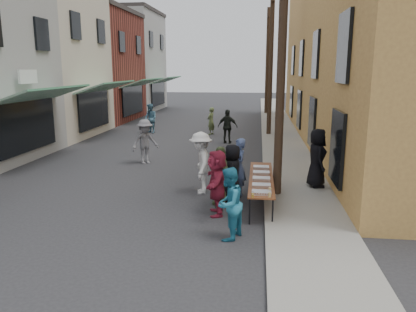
% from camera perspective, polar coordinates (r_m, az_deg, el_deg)
% --- Properties ---
extents(ground, '(120.00, 120.00, 0.00)m').
position_cam_1_polar(ground, '(10.77, -13.52, -9.46)').
color(ground, '#28282B').
rests_on(ground, ground).
extents(sidewalk, '(2.20, 60.00, 0.10)m').
position_cam_1_polar(sidewalk, '(24.68, 10.13, 2.97)').
color(sidewalk, gray).
rests_on(sidewalk, ground).
extents(storefront_row, '(8.00, 37.00, 9.00)m').
position_cam_1_polar(storefront_row, '(27.89, -22.73, 11.68)').
color(storefront_row, maroon).
rests_on(storefront_row, ground).
extents(building_ochre, '(10.00, 28.00, 10.00)m').
position_cam_1_polar(building_ochre, '(24.52, 25.51, 13.56)').
color(building_ochre, '#B17C3F').
rests_on(building_ochre, ground).
extents(utility_pole_near, '(0.26, 0.26, 9.00)m').
position_cam_1_polar(utility_pole_near, '(12.37, 10.37, 14.72)').
color(utility_pole_near, '#2D2116').
rests_on(utility_pole_near, ground).
extents(utility_pole_mid, '(0.26, 0.26, 9.00)m').
position_cam_1_polar(utility_pole_mid, '(24.36, 8.84, 13.41)').
color(utility_pole_mid, '#2D2116').
rests_on(utility_pole_mid, ground).
extents(utility_pole_far, '(0.26, 0.26, 9.00)m').
position_cam_1_polar(utility_pole_far, '(36.35, 8.32, 12.96)').
color(utility_pole_far, '#2D2116').
rests_on(utility_pole_far, ground).
extents(serving_table, '(0.70, 4.00, 0.75)m').
position_cam_1_polar(serving_table, '(12.16, 7.49, -3.17)').
color(serving_table, '#622F17').
rests_on(serving_table, ground).
extents(catering_tray_sausage, '(0.50, 0.33, 0.08)m').
position_cam_1_polar(catering_tray_sausage, '(10.56, 7.54, -5.12)').
color(catering_tray_sausage, maroon).
rests_on(catering_tray_sausage, serving_table).
extents(catering_tray_foil_b, '(0.50, 0.33, 0.08)m').
position_cam_1_polar(catering_tray_foil_b, '(11.18, 7.52, -4.14)').
color(catering_tray_foil_b, '#B2B2B7').
rests_on(catering_tray_foil_b, serving_table).
extents(catering_tray_buns, '(0.50, 0.33, 0.08)m').
position_cam_1_polar(catering_tray_buns, '(11.85, 7.51, -3.19)').
color(catering_tray_buns, tan).
rests_on(catering_tray_buns, serving_table).
extents(catering_tray_foil_d, '(0.50, 0.33, 0.08)m').
position_cam_1_polar(catering_tray_foil_d, '(12.53, 7.50, -2.35)').
color(catering_tray_foil_d, '#B2B2B7').
rests_on(catering_tray_foil_d, serving_table).
extents(catering_tray_buns_end, '(0.50, 0.33, 0.08)m').
position_cam_1_polar(catering_tray_buns_end, '(13.21, 7.48, -1.60)').
color(catering_tray_buns_end, tan).
rests_on(catering_tray_buns_end, serving_table).
extents(condiment_jar_a, '(0.07, 0.07, 0.08)m').
position_cam_1_polar(condiment_jar_a, '(10.27, 6.31, -5.58)').
color(condiment_jar_a, '#A57F26').
rests_on(condiment_jar_a, serving_table).
extents(condiment_jar_b, '(0.07, 0.07, 0.08)m').
position_cam_1_polar(condiment_jar_b, '(10.36, 6.32, -5.41)').
color(condiment_jar_b, '#A57F26').
rests_on(condiment_jar_b, serving_table).
extents(condiment_jar_c, '(0.07, 0.07, 0.08)m').
position_cam_1_polar(condiment_jar_c, '(10.46, 6.33, -5.25)').
color(condiment_jar_c, '#A57F26').
rests_on(condiment_jar_c, serving_table).
extents(cup_stack, '(0.08, 0.08, 0.12)m').
position_cam_1_polar(cup_stack, '(10.32, 8.66, -5.45)').
color(cup_stack, tan).
rests_on(cup_stack, serving_table).
extents(guest_front_a, '(0.58, 0.86, 1.72)m').
position_cam_1_polar(guest_front_a, '(12.16, 3.43, -2.36)').
color(guest_front_a, black).
rests_on(guest_front_a, ground).
extents(guest_front_b, '(0.61, 0.76, 1.81)m').
position_cam_1_polar(guest_front_b, '(12.73, 4.39, -1.53)').
color(guest_front_b, '#465889').
rests_on(guest_front_b, ground).
extents(guest_front_c, '(0.92, 1.02, 1.72)m').
position_cam_1_polar(guest_front_c, '(9.42, 2.91, -6.73)').
color(guest_front_c, teal).
rests_on(guest_front_c, ground).
extents(guest_front_d, '(0.94, 1.38, 1.98)m').
position_cam_1_polar(guest_front_d, '(12.86, -1.02, -0.96)').
color(guest_front_d, silver).
rests_on(guest_front_d, ground).
extents(guest_front_e, '(0.87, 1.11, 1.76)m').
position_cam_1_polar(guest_front_e, '(11.70, 1.76, -2.85)').
color(guest_front_e, '#4E5D36').
rests_on(guest_front_e, ground).
extents(guest_queue_back, '(0.69, 1.71, 1.80)m').
position_cam_1_polar(guest_queue_back, '(10.96, 1.25, -3.76)').
color(guest_queue_back, maroon).
rests_on(guest_queue_back, ground).
extents(server, '(0.72, 1.01, 1.92)m').
position_cam_1_polar(server, '(13.69, 15.06, -0.27)').
color(server, black).
rests_on(server, sidewalk).
extents(passerby_left, '(1.35, 1.34, 1.86)m').
position_cam_1_polar(passerby_left, '(17.12, -8.84, 2.00)').
color(passerby_left, slate).
rests_on(passerby_left, ground).
extents(passerby_mid, '(1.11, 0.59, 1.81)m').
position_cam_1_polar(passerby_mid, '(21.63, 2.78, 4.16)').
color(passerby_mid, black).
rests_on(passerby_mid, ground).
extents(passerby_right, '(0.61, 0.71, 1.66)m').
position_cam_1_polar(passerby_right, '(24.53, 0.42, 4.94)').
color(passerby_right, '#55663B').
rests_on(passerby_right, ground).
extents(passerby_far, '(1.12, 1.10, 1.82)m').
position_cam_1_polar(passerby_far, '(25.39, -8.09, 5.25)').
color(passerby_far, teal).
rests_on(passerby_far, ground).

